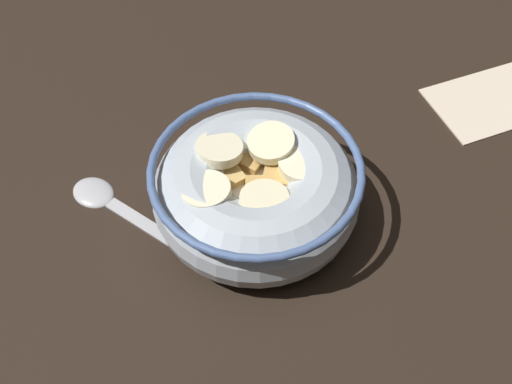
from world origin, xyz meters
The scene contains 4 objects.
ground_plane centered at (0.00, 0.00, -1.00)cm, with size 117.16×117.16×2.00cm, color black.
cereal_bowl centered at (-0.01, 0.00, 3.24)cm, with size 15.26×15.26×6.42cm.
spoon centered at (10.19, -3.14, 0.32)cm, with size 11.70×12.81×0.80cm.
folded_napkin centered at (-23.98, -7.56, 0.15)cm, with size 12.07×7.24×0.30cm, color beige.
Camera 1 is at (6.41, 27.39, 39.04)cm, focal length 44.05 mm.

